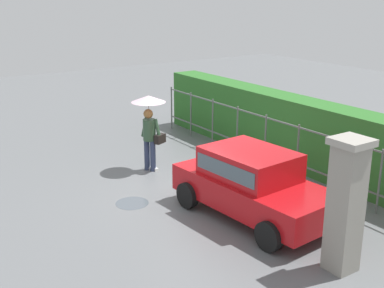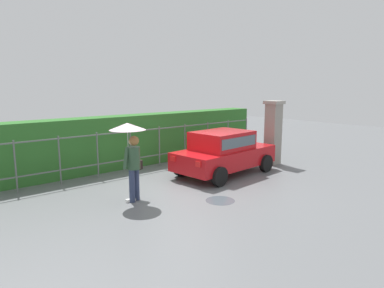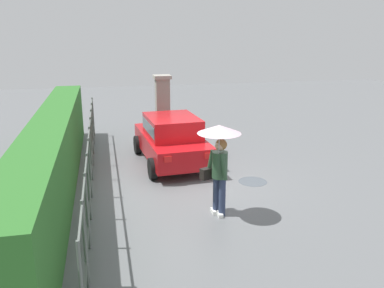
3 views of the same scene
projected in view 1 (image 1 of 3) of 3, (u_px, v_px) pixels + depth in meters
ground_plane at (202, 193)px, 12.21m from camera, size 40.00×40.00×0.00m
car at (252, 181)px, 10.75m from camera, size 3.84×2.09×1.48m
pedestrian at (149, 118)px, 13.36m from camera, size 0.92×0.92×2.06m
gate_pillar at (346, 205)px, 8.52m from camera, size 0.60×0.60×2.42m
fence_section at (281, 144)px, 13.26m from camera, size 11.10×0.05×1.50m
hedge_row at (304, 135)px, 13.69m from camera, size 12.05×0.90×1.90m
puddle_near at (132, 203)px, 11.61m from camera, size 0.77×0.77×0.00m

